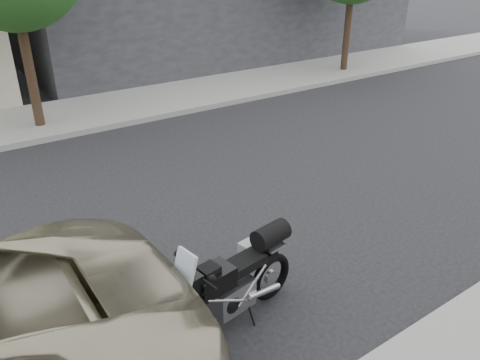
# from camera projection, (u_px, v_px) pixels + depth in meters

# --- Properties ---
(ground) EXTENTS (120.00, 120.00, 0.00)m
(ground) POSITION_uv_depth(u_px,v_px,m) (235.00, 201.00, 8.69)
(ground) COLOR black
(ground) RESTS_ON ground
(far_sidewalk) EXTENTS (44.00, 3.00, 0.15)m
(far_sidewalk) POSITION_uv_depth(u_px,v_px,m) (109.00, 109.00, 13.46)
(far_sidewalk) COLOR gray
(far_sidewalk) RESTS_ON ground
(motorcycle) EXTENTS (2.14, 0.90, 1.36)m
(motorcycle) POSITION_uv_depth(u_px,v_px,m) (236.00, 280.00, 5.67)
(motorcycle) COLOR black
(motorcycle) RESTS_ON ground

